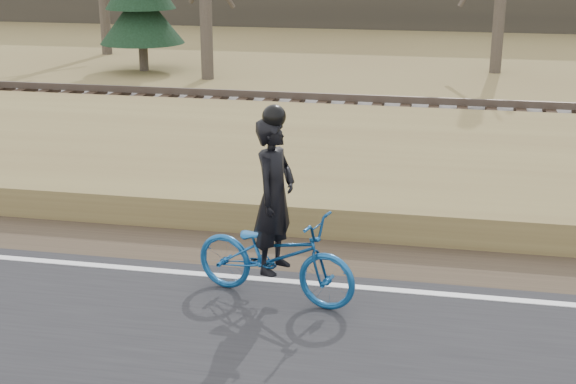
# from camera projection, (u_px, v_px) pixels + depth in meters

# --- Properties ---
(ground) EXTENTS (120.00, 120.00, 0.00)m
(ground) POSITION_uv_depth(u_px,v_px,m) (27.00, 271.00, 10.13)
(ground) COLOR olive
(ground) RESTS_ON ground
(edge_line) EXTENTS (120.00, 0.12, 0.01)m
(edge_line) POSITION_uv_depth(u_px,v_px,m) (35.00, 260.00, 10.30)
(edge_line) COLOR silver
(edge_line) RESTS_ON road
(shoulder) EXTENTS (120.00, 1.60, 0.04)m
(shoulder) POSITION_uv_depth(u_px,v_px,m) (70.00, 236.00, 11.24)
(shoulder) COLOR #473A2B
(shoulder) RESTS_ON ground
(embankment) EXTENTS (120.00, 5.00, 0.44)m
(embankment) POSITION_uv_depth(u_px,v_px,m) (147.00, 165.00, 13.98)
(embankment) COLOR olive
(embankment) RESTS_ON ground
(ballast) EXTENTS (120.00, 3.00, 0.45)m
(ballast) POSITION_uv_depth(u_px,v_px,m) (210.00, 119.00, 17.53)
(ballast) COLOR slate
(ballast) RESTS_ON ground
(railroad) EXTENTS (120.00, 2.40, 0.29)m
(railroad) POSITION_uv_depth(u_px,v_px,m) (209.00, 105.00, 17.44)
(railroad) COLOR black
(railroad) RESTS_ON ballast
(cyclist) EXTENTS (2.09, 1.16, 2.26)m
(cyclist) POSITION_uv_depth(u_px,v_px,m) (275.00, 240.00, 9.04)
(cyclist) COLOR navy
(cyclist) RESTS_ON road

